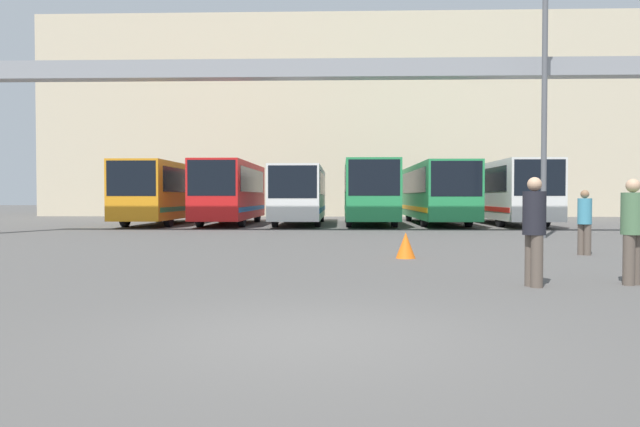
{
  "coord_description": "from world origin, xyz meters",
  "views": [
    {
      "loc": [
        0.34,
        -6.68,
        1.52
      ],
      "look_at": [
        -0.61,
        21.82,
        0.74
      ],
      "focal_mm": 35.0,
      "sensor_mm": 36.0,
      "label": 1
    }
  ],
  "objects_px": {
    "pedestrian_mid_right": "(632,229)",
    "bus_slot_0": "(163,190)",
    "traffic_cone": "(406,245)",
    "bus_slot_5": "(505,189)",
    "bus_slot_2": "(300,192)",
    "pedestrian_near_left": "(585,221)",
    "bus_slot_1": "(231,189)",
    "lamp_post": "(544,103)",
    "bus_slot_4": "(436,190)",
    "bus_slot_3": "(369,189)",
    "pedestrian_near_center": "(534,229)"
  },
  "relations": [
    {
      "from": "traffic_cone",
      "to": "pedestrian_mid_right",
      "type": "bearing_deg",
      "value": -52.97
    },
    {
      "from": "bus_slot_1",
      "to": "lamp_post",
      "type": "height_order",
      "value": "lamp_post"
    },
    {
      "from": "bus_slot_0",
      "to": "bus_slot_3",
      "type": "height_order",
      "value": "bus_slot_3"
    },
    {
      "from": "bus_slot_2",
      "to": "traffic_cone",
      "type": "bearing_deg",
      "value": -78.48
    },
    {
      "from": "bus_slot_1",
      "to": "bus_slot_5",
      "type": "xyz_separation_m",
      "value": [
        14.96,
        0.84,
        0.0
      ]
    },
    {
      "from": "pedestrian_mid_right",
      "to": "traffic_cone",
      "type": "distance_m",
      "value": 5.68
    },
    {
      "from": "bus_slot_1",
      "to": "bus_slot_3",
      "type": "distance_m",
      "value": 7.48
    },
    {
      "from": "bus_slot_5",
      "to": "lamp_post",
      "type": "bearing_deg",
      "value": -98.06
    },
    {
      "from": "bus_slot_5",
      "to": "pedestrian_near_left",
      "type": "relative_size",
      "value": 7.0
    },
    {
      "from": "bus_slot_0",
      "to": "traffic_cone",
      "type": "bearing_deg",
      "value": -58.42
    },
    {
      "from": "bus_slot_4",
      "to": "bus_slot_3",
      "type": "bearing_deg",
      "value": -162.64
    },
    {
      "from": "bus_slot_2",
      "to": "pedestrian_near_left",
      "type": "distance_m",
      "value": 19.65
    },
    {
      "from": "traffic_cone",
      "to": "lamp_post",
      "type": "distance_m",
      "value": 10.59
    },
    {
      "from": "bus_slot_3",
      "to": "traffic_cone",
      "type": "height_order",
      "value": "bus_slot_3"
    },
    {
      "from": "bus_slot_0",
      "to": "pedestrian_mid_right",
      "type": "bearing_deg",
      "value": -57.29
    },
    {
      "from": "bus_slot_1",
      "to": "bus_slot_5",
      "type": "bearing_deg",
      "value": 3.22
    },
    {
      "from": "bus_slot_3",
      "to": "traffic_cone",
      "type": "distance_m",
      "value": 18.25
    },
    {
      "from": "bus_slot_4",
      "to": "bus_slot_5",
      "type": "bearing_deg",
      "value": -4.48
    },
    {
      "from": "pedestrian_near_left",
      "to": "pedestrian_near_center",
      "type": "bearing_deg",
      "value": 103.66
    },
    {
      "from": "bus_slot_5",
      "to": "bus_slot_0",
      "type": "bearing_deg",
      "value": -177.85
    },
    {
      "from": "bus_slot_3",
      "to": "pedestrian_near_center",
      "type": "relative_size",
      "value": 5.46
    },
    {
      "from": "pedestrian_mid_right",
      "to": "bus_slot_0",
      "type": "bearing_deg",
      "value": 90.28
    },
    {
      "from": "bus_slot_0",
      "to": "bus_slot_4",
      "type": "bearing_deg",
      "value": 3.81
    },
    {
      "from": "bus_slot_0",
      "to": "bus_slot_4",
      "type": "distance_m",
      "value": 14.99
    },
    {
      "from": "bus_slot_4",
      "to": "pedestrian_mid_right",
      "type": "height_order",
      "value": "bus_slot_4"
    },
    {
      "from": "pedestrian_near_center",
      "to": "pedestrian_near_left",
      "type": "relative_size",
      "value": 1.09
    },
    {
      "from": "pedestrian_mid_right",
      "to": "bus_slot_2",
      "type": "bearing_deg",
      "value": 74.84
    },
    {
      "from": "lamp_post",
      "to": "bus_slot_3",
      "type": "bearing_deg",
      "value": 118.95
    },
    {
      "from": "bus_slot_0",
      "to": "bus_slot_2",
      "type": "bearing_deg",
      "value": 2.43
    },
    {
      "from": "bus_slot_3",
      "to": "pedestrian_near_left",
      "type": "relative_size",
      "value": 5.96
    },
    {
      "from": "bus_slot_3",
      "to": "bus_slot_5",
      "type": "distance_m",
      "value": 7.53
    },
    {
      "from": "traffic_cone",
      "to": "bus_slot_5",
      "type": "bearing_deg",
      "value": 68.76
    },
    {
      "from": "bus_slot_5",
      "to": "pedestrian_near_center",
      "type": "bearing_deg",
      "value": -103.58
    },
    {
      "from": "bus_slot_5",
      "to": "pedestrian_mid_right",
      "type": "xyz_separation_m",
      "value": [
        -4.01,
        -23.57,
        -0.93
      ]
    },
    {
      "from": "bus_slot_1",
      "to": "traffic_cone",
      "type": "height_order",
      "value": "bus_slot_1"
    },
    {
      "from": "bus_slot_5",
      "to": "pedestrian_mid_right",
      "type": "distance_m",
      "value": 23.92
    },
    {
      "from": "pedestrian_mid_right",
      "to": "bus_slot_1",
      "type": "bearing_deg",
      "value": 83.29
    },
    {
      "from": "bus_slot_0",
      "to": "lamp_post",
      "type": "distance_m",
      "value": 20.4
    },
    {
      "from": "bus_slot_2",
      "to": "traffic_cone",
      "type": "distance_m",
      "value": 19.11
    },
    {
      "from": "traffic_cone",
      "to": "bus_slot_3",
      "type": "bearing_deg",
      "value": 90.22
    },
    {
      "from": "bus_slot_4",
      "to": "pedestrian_mid_right",
      "type": "bearing_deg",
      "value": -90.65
    },
    {
      "from": "bus_slot_1",
      "to": "pedestrian_mid_right",
      "type": "bearing_deg",
      "value": -64.28
    },
    {
      "from": "bus_slot_2",
      "to": "bus_slot_5",
      "type": "distance_m",
      "value": 11.22
    },
    {
      "from": "bus_slot_5",
      "to": "pedestrian_mid_right",
      "type": "bearing_deg",
      "value": -99.65
    },
    {
      "from": "pedestrian_near_center",
      "to": "traffic_cone",
      "type": "xyz_separation_m",
      "value": [
        -1.65,
        4.78,
        -0.66
      ]
    },
    {
      "from": "bus_slot_1",
      "to": "lamp_post",
      "type": "xyz_separation_m",
      "value": [
        13.33,
        -10.62,
        3.0
      ]
    },
    {
      "from": "bus_slot_3",
      "to": "pedestrian_near_center",
      "type": "xyz_separation_m",
      "value": [
        1.72,
        -22.97,
        -0.93
      ]
    },
    {
      "from": "bus_slot_2",
      "to": "pedestrian_mid_right",
      "type": "relative_size",
      "value": 6.06
    },
    {
      "from": "bus_slot_2",
      "to": "lamp_post",
      "type": "xyz_separation_m",
      "value": [
        9.59,
        -11.07,
        3.14
      ]
    },
    {
      "from": "bus_slot_1",
      "to": "traffic_cone",
      "type": "xyz_separation_m",
      "value": [
        7.55,
        -18.22,
        -1.58
      ]
    }
  ]
}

